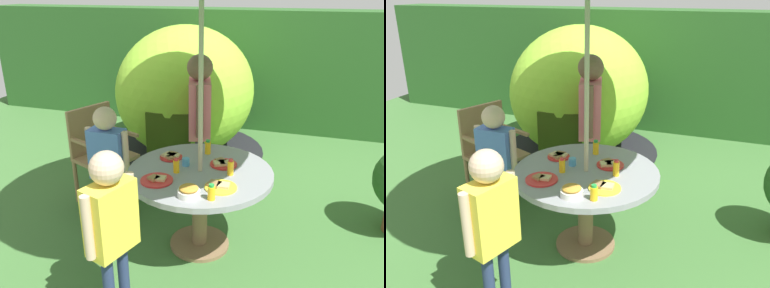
{
  "view_description": "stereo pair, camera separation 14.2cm",
  "coord_description": "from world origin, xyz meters",
  "views": [
    {
      "loc": [
        0.76,
        -2.68,
        2.03
      ],
      "look_at": [
        -0.06,
        -0.01,
        0.91
      ],
      "focal_mm": 37.01,
      "sensor_mm": 36.0,
      "label": 1
    },
    {
      "loc": [
        0.9,
        -2.63,
        2.03
      ],
      "look_at": [
        -0.06,
        -0.01,
        0.91
      ],
      "focal_mm": 37.01,
      "sensor_mm": 36.0,
      "label": 2
    }
  ],
  "objects": [
    {
      "name": "ground_plane",
      "position": [
        0.0,
        0.0,
        -0.01
      ],
      "size": [
        10.0,
        10.0,
        0.02
      ],
      "primitive_type": "cube",
      "color": "#3D6B33"
    },
    {
      "name": "hedge_backdrop",
      "position": [
        0.0,
        3.32,
        0.86
      ],
      "size": [
        9.0,
        0.7,
        1.72
      ],
      "primitive_type": "cube",
      "color": "#285623",
      "rests_on": "ground_plane"
    },
    {
      "name": "garden_table",
      "position": [
        0.0,
        0.0,
        0.56
      ],
      "size": [
        1.14,
        1.14,
        0.69
      ],
      "color": "brown",
      "rests_on": "ground_plane"
    },
    {
      "name": "wooden_chair",
      "position": [
        -1.17,
        0.49,
        0.54
      ],
      "size": [
        0.61,
        0.63,
        0.95
      ],
      "rotation": [
        0.0,
        0.0,
        1.18
      ],
      "color": "#93704C",
      "rests_on": "ground_plane"
    },
    {
      "name": "dome_tent",
      "position": [
        -0.76,
        1.95,
        0.79
      ],
      "size": [
        2.28,
        2.28,
        1.6
      ],
      "rotation": [
        0.0,
        0.0,
        0.13
      ],
      "color": "#8CC633",
      "rests_on": "ground_plane"
    },
    {
      "name": "child_in_pink_shirt",
      "position": [
        -0.26,
        0.86,
        0.92
      ],
      "size": [
        0.3,
        0.47,
        1.44
      ],
      "rotation": [
        0.0,
        0.0,
        -1.28
      ],
      "color": "#3F3F47",
      "rests_on": "ground_plane"
    },
    {
      "name": "child_in_blue_shirt",
      "position": [
        -0.81,
        0.01,
        0.72
      ],
      "size": [
        0.39,
        0.19,
        1.13
      ],
      "rotation": [
        0.0,
        0.0,
        -0.01
      ],
      "color": "navy",
      "rests_on": "ground_plane"
    },
    {
      "name": "child_in_yellow_shirt",
      "position": [
        -0.29,
        -0.9,
        0.75
      ],
      "size": [
        0.25,
        0.39,
        1.18
      ],
      "rotation": [
        0.0,
        0.0,
        1.26
      ],
      "color": "navy",
      "rests_on": "ground_plane"
    },
    {
      "name": "snack_bowl",
      "position": [
        0.04,
        -0.41,
        0.73
      ],
      "size": [
        0.16,
        0.16,
        0.08
      ],
      "color": "white",
      "rests_on": "garden_table"
    },
    {
      "name": "plate_front_edge",
      "position": [
        0.15,
        0.16,
        0.7
      ],
      "size": [
        0.22,
        0.22,
        0.03
      ],
      "color": "red",
      "rests_on": "garden_table"
    },
    {
      "name": "plate_far_right",
      "position": [
        -0.3,
        0.17,
        0.7
      ],
      "size": [
        0.19,
        0.19,
        0.03
      ],
      "color": "red",
      "rests_on": "garden_table"
    },
    {
      "name": "plate_center_back",
      "position": [
        -0.26,
        -0.26,
        0.7
      ],
      "size": [
        0.24,
        0.24,
        0.03
      ],
      "color": "red",
      "rests_on": "garden_table"
    },
    {
      "name": "plate_near_left",
      "position": [
        0.21,
        -0.23,
        0.7
      ],
      "size": [
        0.23,
        0.23,
        0.03
      ],
      "color": "yellow",
      "rests_on": "garden_table"
    },
    {
      "name": "juice_bottle_near_right",
      "position": [
        -0.17,
        -0.08,
        0.75
      ],
      "size": [
        0.05,
        0.05,
        0.12
      ],
      "color": "yellow",
      "rests_on": "garden_table"
    },
    {
      "name": "juice_bottle_far_left",
      "position": [
        -0.03,
        0.34,
        0.75
      ],
      "size": [
        0.05,
        0.05,
        0.13
      ],
      "color": "yellow",
      "rests_on": "garden_table"
    },
    {
      "name": "juice_bottle_center_front",
      "position": [
        0.2,
        -0.41,
        0.74
      ],
      "size": [
        0.05,
        0.05,
        0.11
      ],
      "color": "yellow",
      "rests_on": "garden_table"
    },
    {
      "name": "juice_bottle_mid_left",
      "position": [
        0.24,
        -0.0,
        0.75
      ],
      "size": [
        0.05,
        0.05,
        0.13
      ],
      "color": "yellow",
      "rests_on": "garden_table"
    },
    {
      "name": "cup_near",
      "position": [
        -0.14,
        0.06,
        0.72
      ],
      "size": [
        0.06,
        0.06,
        0.06
      ],
      "primitive_type": "cylinder",
      "color": "#4C99D8",
      "rests_on": "garden_table"
    }
  ]
}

